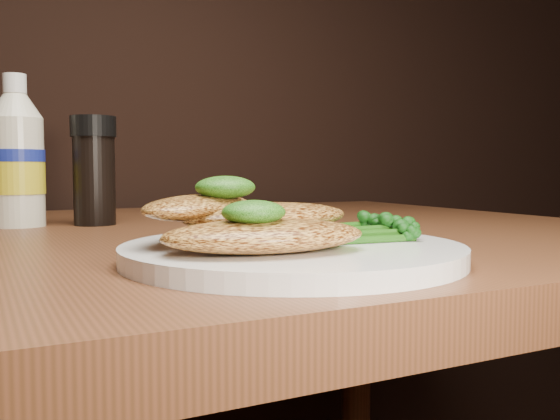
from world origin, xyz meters
name	(u,v)px	position (x,y,z in m)	size (l,w,h in m)	color
plate	(292,252)	(0.08, 0.80, 0.76)	(0.25, 0.25, 0.01)	white
chicken_front	(265,236)	(0.04, 0.76, 0.77)	(0.14, 0.07, 0.02)	gold
chicken_mid	(267,216)	(0.07, 0.82, 0.78)	(0.14, 0.07, 0.02)	gold
chicken_back	(200,207)	(0.02, 0.84, 0.79)	(0.13, 0.06, 0.02)	gold
pesto_front	(254,212)	(0.03, 0.76, 0.79)	(0.04, 0.04, 0.02)	black
pesto_back	(225,187)	(0.04, 0.82, 0.81)	(0.05, 0.04, 0.02)	black
broccolini_bundle	(346,227)	(0.13, 0.80, 0.77)	(0.12, 0.10, 0.02)	#215813
mayo_bottle	(17,151)	(-0.08, 1.18, 0.84)	(0.06, 0.06, 0.18)	beige
pepper_grinder	(94,171)	(0.00, 1.16, 0.82)	(0.05, 0.05, 0.13)	black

